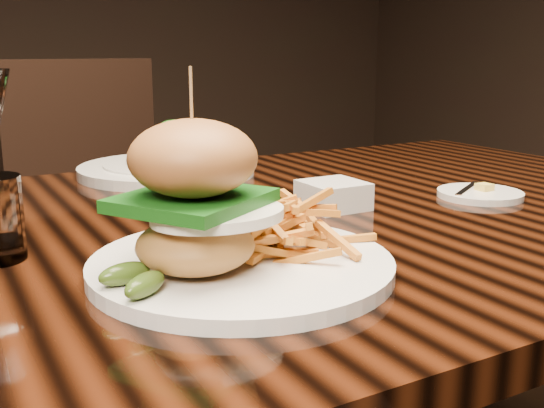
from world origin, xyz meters
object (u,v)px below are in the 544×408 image
dining_table (238,272)px  burger_plate (232,225)px  chair_far (110,218)px  far_dish (167,164)px

dining_table → burger_plate: size_ratio=5.21×
dining_table → chair_far: 0.90m
burger_plate → far_dish: burger_plate is taller
burger_plate → chair_far: bearing=62.1°
far_dish → burger_plate: bearing=-103.5°
dining_table → burger_plate: bearing=-117.4°
dining_table → chair_far: chair_far is taller
chair_far → burger_plate: bearing=-117.5°
burger_plate → chair_far: burger_plate is taller
far_dish → dining_table: bearing=-94.5°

